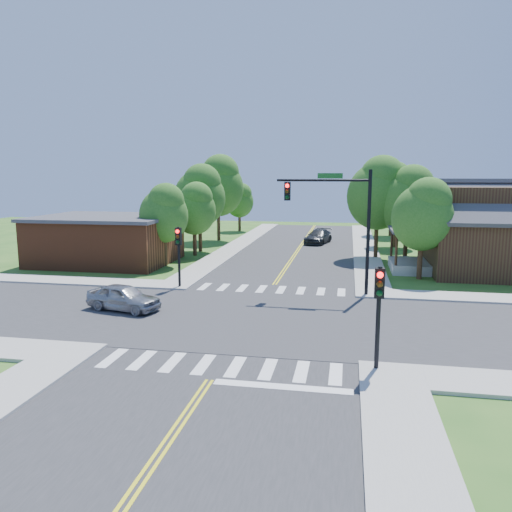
% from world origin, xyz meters
% --- Properties ---
extents(ground, '(100.00, 100.00, 0.00)m').
position_xyz_m(ground, '(0.00, 0.00, 0.00)').
color(ground, '#2A591C').
rests_on(ground, ground).
extents(road_ns, '(10.00, 90.00, 0.04)m').
position_xyz_m(road_ns, '(0.00, 0.00, 0.02)').
color(road_ns, '#2D2D30').
rests_on(road_ns, ground).
extents(road_ew, '(90.00, 10.00, 0.04)m').
position_xyz_m(road_ew, '(0.00, 0.00, 0.03)').
color(road_ew, '#2D2D30').
rests_on(road_ew, ground).
extents(intersection_patch, '(10.20, 10.20, 0.06)m').
position_xyz_m(intersection_patch, '(0.00, 0.00, 0.00)').
color(intersection_patch, '#2D2D30').
rests_on(intersection_patch, ground).
extents(sidewalk_ne, '(40.00, 40.00, 0.14)m').
position_xyz_m(sidewalk_ne, '(15.82, 15.82, 0.07)').
color(sidewalk_ne, '#9E9B93').
rests_on(sidewalk_ne, ground).
extents(sidewalk_nw, '(40.00, 40.00, 0.14)m').
position_xyz_m(sidewalk_nw, '(-15.82, 15.82, 0.07)').
color(sidewalk_nw, '#9E9B93').
rests_on(sidewalk_nw, ground).
extents(crosswalk_north, '(8.85, 2.00, 0.01)m').
position_xyz_m(crosswalk_north, '(0.00, 6.20, 0.05)').
color(crosswalk_north, white).
rests_on(crosswalk_north, ground).
extents(crosswalk_south, '(8.85, 2.00, 0.01)m').
position_xyz_m(crosswalk_south, '(0.00, -6.20, 0.05)').
color(crosswalk_south, white).
rests_on(crosswalk_south, ground).
extents(centerline, '(0.30, 90.00, 0.01)m').
position_xyz_m(centerline, '(0.00, 0.00, 0.05)').
color(centerline, yellow).
rests_on(centerline, ground).
extents(stop_bar, '(4.60, 0.45, 0.09)m').
position_xyz_m(stop_bar, '(2.50, -7.60, 0.00)').
color(stop_bar, white).
rests_on(stop_bar, ground).
extents(signal_mast_ne, '(5.30, 0.42, 7.20)m').
position_xyz_m(signal_mast_ne, '(3.91, 5.59, 4.85)').
color(signal_mast_ne, black).
rests_on(signal_mast_ne, ground).
extents(signal_pole_se, '(0.34, 0.42, 3.80)m').
position_xyz_m(signal_pole_se, '(5.60, -5.62, 2.66)').
color(signal_pole_se, black).
rests_on(signal_pole_se, ground).
extents(signal_pole_nw, '(0.34, 0.42, 3.80)m').
position_xyz_m(signal_pole_nw, '(-5.60, 5.58, 2.66)').
color(signal_pole_nw, black).
rests_on(signal_pole_nw, ground).
extents(house_ne, '(13.05, 8.80, 7.11)m').
position_xyz_m(house_ne, '(15.11, 14.23, 3.33)').
color(house_ne, '#321A11').
rests_on(house_ne, ground).
extents(building_nw, '(10.40, 8.40, 3.73)m').
position_xyz_m(building_nw, '(-14.20, 13.20, 1.88)').
color(building_nw, brown).
rests_on(building_nw, ground).
extents(tree_e_a, '(3.98, 3.78, 6.77)m').
position_xyz_m(tree_e_a, '(9.33, 11.14, 4.43)').
color(tree_e_a, '#382314').
rests_on(tree_e_a, ground).
extents(tree_e_b, '(4.54, 4.31, 7.71)m').
position_xyz_m(tree_e_b, '(9.12, 18.01, 5.05)').
color(tree_e_b, '#382314').
rests_on(tree_e_b, ground).
extents(tree_e_c, '(4.35, 4.13, 7.40)m').
position_xyz_m(tree_e_c, '(9.00, 26.06, 4.85)').
color(tree_e_c, '#382314').
rests_on(tree_e_c, ground).
extents(tree_e_d, '(4.90, 4.66, 8.34)m').
position_xyz_m(tree_e_d, '(9.28, 35.27, 5.46)').
color(tree_e_d, '#382314').
rests_on(tree_e_d, ground).
extents(tree_w_a, '(3.71, 3.53, 6.31)m').
position_xyz_m(tree_w_a, '(-9.17, 12.71, 4.13)').
color(tree_w_a, '#382314').
rests_on(tree_w_a, ground).
extents(tree_w_b, '(4.64, 4.41, 7.89)m').
position_xyz_m(tree_w_b, '(-8.60, 20.16, 5.17)').
color(tree_w_b, '#382314').
rests_on(tree_w_b, ground).
extents(tree_w_c, '(5.29, 5.03, 8.99)m').
position_xyz_m(tree_w_c, '(-8.88, 27.76, 5.89)').
color(tree_w_c, '#382314').
rests_on(tree_w_c, ground).
extents(tree_w_d, '(3.46, 3.28, 5.88)m').
position_xyz_m(tree_w_d, '(-8.62, 36.85, 3.85)').
color(tree_w_d, '#382314').
rests_on(tree_w_d, ground).
extents(tree_house, '(4.99, 4.74, 8.49)m').
position_xyz_m(tree_house, '(6.87, 19.05, 5.56)').
color(tree_house, '#382314').
rests_on(tree_house, ground).
extents(tree_bldg, '(3.72, 3.54, 6.33)m').
position_xyz_m(tree_bldg, '(-8.41, 17.90, 4.14)').
color(tree_bldg, '#382314').
rests_on(tree_bldg, ground).
extents(car_silver, '(3.42, 4.69, 1.35)m').
position_xyz_m(car_silver, '(-6.75, 0.24, 0.67)').
color(car_silver, '#9C9DA3').
rests_on(car_silver, ground).
extents(car_dgrey, '(3.98, 5.55, 1.37)m').
position_xyz_m(car_dgrey, '(1.54, 27.21, 0.68)').
color(car_dgrey, '#272A2B').
rests_on(car_dgrey, ground).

